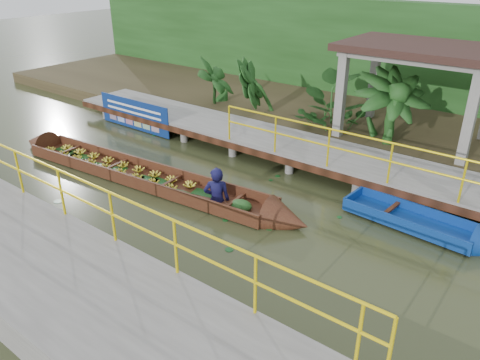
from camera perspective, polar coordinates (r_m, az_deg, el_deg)
The scene contains 10 objects.
ground at distance 11.64m, azimuth -5.33°, elevation -2.24°, with size 80.00×80.00×0.00m, color #31371B.
land_strip at distance 17.35m, azimuth 11.76°, elevation 7.64°, with size 30.00×8.00×0.45m, color #2F2717.
far_dock at distance 13.89m, azimuth 4.27°, elevation 4.71°, with size 16.00×2.06×1.66m.
near_dock at distance 8.61m, azimuth -19.88°, elevation -12.60°, with size 18.00×2.40×1.73m.
pavilion at distance 14.59m, azimuth 21.28°, elevation 13.66°, with size 4.40×3.00×3.00m.
foliage_backdrop at distance 19.15m, azimuth 15.74°, elevation 14.39°, with size 30.00×0.80×4.00m, color #173C13.
vendor_boat at distance 12.47m, azimuth -10.90°, elevation 0.64°, with size 9.79×1.79×2.17m.
moored_blue_boat at distance 10.84m, azimuth 23.90°, elevation -5.92°, with size 3.41×1.12×0.80m.
blue_banner at distance 16.49m, azimuth -12.80°, elevation 7.82°, with size 3.32×0.04×1.04m.
tropical_plants at distance 14.25m, azimuth 16.20°, elevation 7.84°, with size 14.38×1.38×1.72m.
Camera 1 is at (7.12, -7.45, 5.40)m, focal length 35.00 mm.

